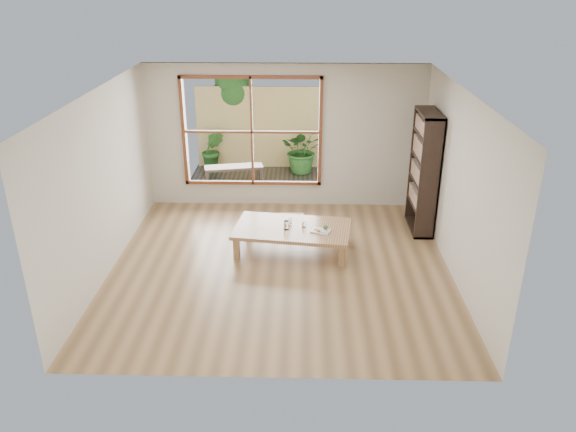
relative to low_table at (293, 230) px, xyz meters
The scene contains 15 objects.
ground 0.67m from the low_table, 107.12° to the right, with size 5.00×5.00×0.00m, color tan.
low_table is the anchor object (origin of this frame).
floor_cushion 1.01m from the low_table, 96.74° to the left, with size 0.59×0.59×0.09m, color silver.
bookshelf 2.41m from the low_table, 21.96° to the left, with size 0.32×0.91×2.02m, color black.
glass_tall 0.17m from the low_table, 137.35° to the right, with size 0.08×0.08×0.14m, color silver.
glass_mid 0.20m from the low_table, ahead, with size 0.06×0.06×0.09m, color silver.
glass_short 0.18m from the low_table, 107.07° to the left, with size 0.06×0.06×0.08m, color silver.
glass_small 0.13m from the low_table, 142.14° to the left, with size 0.07×0.07×0.09m, color silver.
food_tray 0.47m from the low_table, 17.12° to the right, with size 0.34×0.29×0.09m.
deck 3.12m from the low_table, 104.37° to the left, with size 2.80×2.00×0.05m, color #332D25.
garden_bench 3.15m from the low_table, 113.46° to the left, with size 1.23×0.58×0.37m.
bamboo_fence 4.12m from the low_table, 100.89° to the left, with size 2.80×0.06×1.80m, color #DCCA71.
shrub_right 3.65m from the low_table, 87.54° to the left, with size 0.91×0.79×1.01m, color #2A6425.
shrub_left 4.17m from the low_table, 115.73° to the left, with size 0.49×0.39×0.89m, color #2A6425.
garden_tree 4.72m from the low_table, 108.58° to the left, with size 1.04×0.85×2.22m.
Camera 1 is at (0.31, -7.37, 4.09)m, focal length 35.00 mm.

